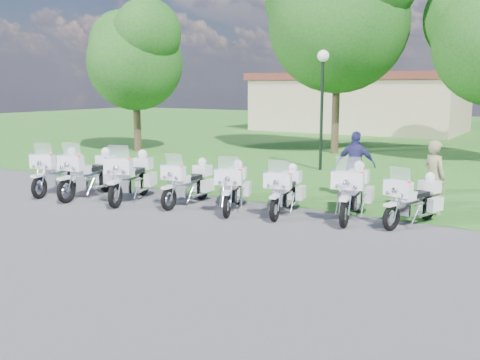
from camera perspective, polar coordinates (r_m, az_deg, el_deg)
The scene contains 16 objects.
ground at distance 12.51m, azimuth -5.02°, elevation -4.88°, with size 100.00×100.00×0.00m, color #4C4C50.
grass_lawn at distance 37.50m, azimuth 20.67°, elevation 4.48°, with size 100.00×48.00×0.01m, color #2C6A21.
motorcycle_0 at distance 17.11m, azimuth -18.76°, elevation 0.95°, with size 1.20×2.31×1.59m.
motorcycle_1 at distance 16.22m, azimuth -15.71°, elevation 0.74°, with size 1.04×2.47×1.66m.
motorcycle_2 at distance 15.36m, azimuth -11.47°, elevation 0.40°, with size 1.29×2.39×1.66m.
motorcycle_3 at distance 14.66m, azimuth -5.49°, elevation -0.21°, with size 0.76×2.19×1.47m.
motorcycle_4 at distance 13.92m, azimuth -0.71°, elevation -0.66°, with size 1.27×2.11×1.50m.
motorcycle_5 at distance 13.56m, azimuth 4.86°, elevation -1.05°, with size 0.98×2.16×1.46m.
motorcycle_6 at distance 13.32m, azimuth 11.97°, elevation -1.16°, with size 1.04×2.39×1.62m.
motorcycle_7 at distance 13.10m, azimuth 18.06°, elevation -1.98°, with size 1.10×2.06×1.42m.
lamp_post at distance 20.61m, azimuth 8.79°, elevation 10.40°, with size 0.44×0.44×4.53m.
tree_0 at distance 26.95m, azimuth -11.17°, elevation 13.15°, with size 5.40×4.61×7.20m.
tree_1 at distance 26.34m, azimuth 10.40°, elevation 17.52°, with size 7.61×6.49×10.14m.
building_west at distance 39.94m, azimuth 12.62°, elevation 8.15°, with size 14.56×8.32×4.10m.
bystander_a at distance 14.30m, azimuth 19.99°, elevation 0.25°, with size 0.68×0.45×1.86m, color gray.
bystander_c at distance 15.63m, azimuth 12.23°, elevation 1.54°, with size 1.13×0.47×1.93m, color navy.
Camera 1 is at (7.30, -9.64, 3.21)m, focal length 40.00 mm.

